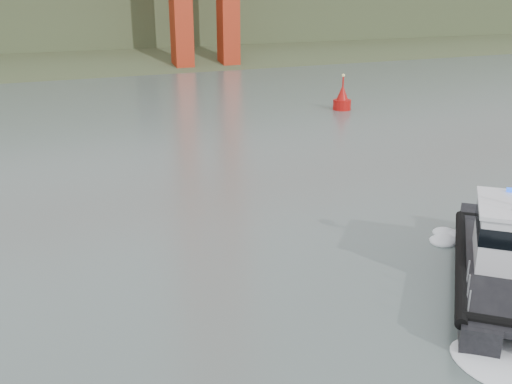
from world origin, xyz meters
TOP-DOWN VIEW (x-y plane):
  - ground at (0.00, 0.00)m, footprint 400.00×400.00m
  - headlands at (0.00, 125.50)m, footprint 500.00×105.36m
  - nav_buoy at (23.52, 36.10)m, footprint 1.94×1.94m

SIDE VIEW (x-z plane):
  - ground at x=0.00m, z-range 0.00..0.00m
  - nav_buoy at x=23.52m, z-range -0.96..3.08m
  - headlands at x=0.00m, z-range -6.52..20.61m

